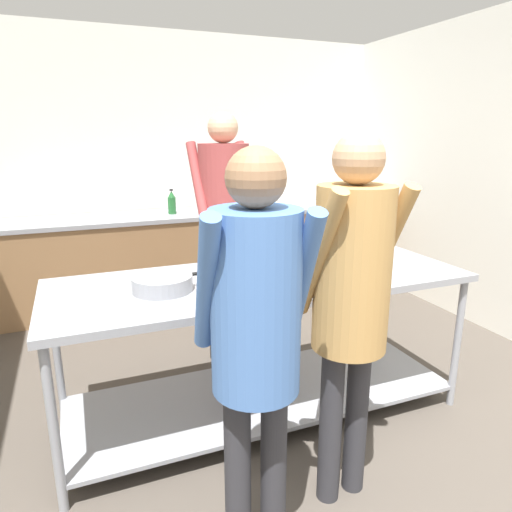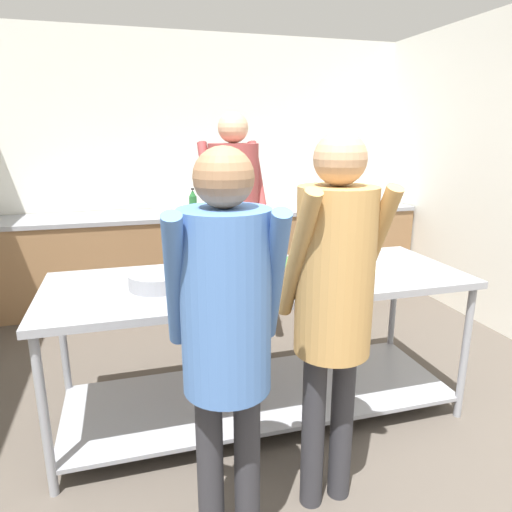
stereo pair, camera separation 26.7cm
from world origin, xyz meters
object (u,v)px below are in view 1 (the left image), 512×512
(plate_stack, at_px, (373,266))
(guest_serving_left, at_px, (351,285))
(serving_tray_roast, at_px, (255,284))
(cook_behind_counter, at_px, (224,212))
(serving_tray_vegetables, at_px, (308,264))
(sauce_pan, at_px, (163,282))
(water_bottle, at_px, (172,203))
(guest_serving_right, at_px, (256,320))

(plate_stack, xyz_separation_m, guest_serving_left, (-0.59, -0.65, 0.16))
(serving_tray_roast, distance_m, cook_behind_counter, 1.00)
(serving_tray_roast, xyz_separation_m, guest_serving_left, (0.21, -0.57, 0.15))
(serving_tray_vegetables, distance_m, guest_serving_left, 0.85)
(sauce_pan, xyz_separation_m, plate_stack, (1.26, -0.08, -0.03))
(serving_tray_vegetables, xyz_separation_m, water_bottle, (-0.39, 2.09, 0.11))
(plate_stack, bearing_deg, guest_serving_right, -144.40)
(guest_serving_left, bearing_deg, sauce_pan, 132.41)
(guest_serving_left, bearing_deg, water_bottle, 93.22)
(serving_tray_vegetables, bearing_deg, plate_stack, -23.27)
(serving_tray_roast, relative_size, serving_tray_vegetables, 0.90)
(water_bottle, bearing_deg, guest_serving_left, -86.78)
(guest_serving_left, relative_size, cook_behind_counter, 0.93)
(sauce_pan, relative_size, guest_serving_right, 0.28)
(guest_serving_left, height_order, water_bottle, guest_serving_left)
(guest_serving_left, distance_m, water_bottle, 2.90)
(plate_stack, xyz_separation_m, guest_serving_right, (-1.08, -0.77, 0.12))
(serving_tray_vegetables, height_order, water_bottle, water_bottle)
(guest_serving_right, bearing_deg, cook_behind_counter, 75.68)
(plate_stack, xyz_separation_m, water_bottle, (-0.76, 2.25, 0.12))
(water_bottle, bearing_deg, serving_tray_vegetables, -79.35)
(guest_serving_right, distance_m, water_bottle, 3.04)
(sauce_pan, distance_m, cook_behind_counter, 1.03)
(sauce_pan, distance_m, water_bottle, 2.23)
(serving_tray_roast, height_order, guest_serving_right, guest_serving_right)
(serving_tray_roast, xyz_separation_m, guest_serving_right, (-0.27, -0.70, 0.12))
(plate_stack, distance_m, cook_behind_counter, 1.13)
(sauce_pan, xyz_separation_m, guest_serving_right, (0.18, -0.85, 0.10))
(serving_tray_vegetables, xyz_separation_m, cook_behind_counter, (-0.29, 0.73, 0.23))
(cook_behind_counter, bearing_deg, water_bottle, 94.21)
(plate_stack, bearing_deg, cook_behind_counter, 126.61)
(sauce_pan, relative_size, guest_serving_left, 0.27)
(serving_tray_roast, bearing_deg, guest_serving_left, -69.68)
(plate_stack, relative_size, cook_behind_counter, 0.13)
(serving_tray_roast, distance_m, serving_tray_vegetables, 0.50)
(cook_behind_counter, bearing_deg, sauce_pan, -126.98)
(guest_serving_left, bearing_deg, serving_tray_vegetables, 74.09)
(water_bottle, bearing_deg, guest_serving_right, -96.10)
(guest_serving_right, xyz_separation_m, water_bottle, (0.32, 3.02, -0.00))
(sauce_pan, height_order, plate_stack, sauce_pan)
(serving_tray_vegetables, distance_m, water_bottle, 2.13)
(serving_tray_vegetables, distance_m, guest_serving_right, 1.18)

